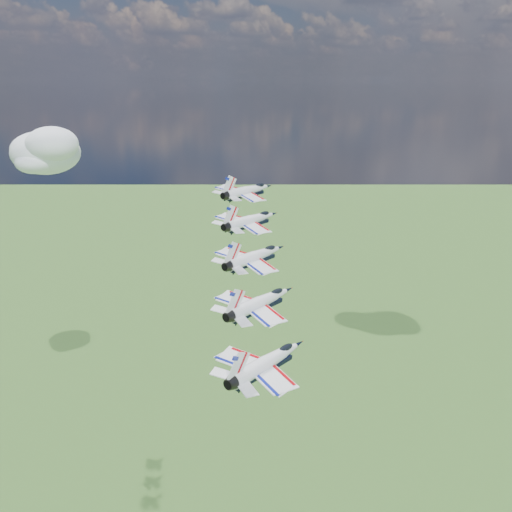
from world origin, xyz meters
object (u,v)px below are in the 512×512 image
Objects in this scene: jet_0 at (248,190)px; jet_1 at (252,220)px; jet_4 at (268,361)px; jet_3 at (261,302)px; jet_2 at (256,256)px.

jet_1 is at bearing -46.72° from jet_0.
jet_0 reaches higher than jet_4.
jet_0 is 32.89m from jet_3.
jet_1 is (6.89, -8.09, -2.69)m from jet_0.
jet_0 is 1.00× the size of jet_2.
jet_4 is (6.89, -8.09, -2.69)m from jet_3.
jet_2 is 1.00× the size of jet_3.
jet_4 is at bearing -46.72° from jet_1.
jet_2 is at bearing -46.72° from jet_0.
jet_0 is 1.00× the size of jet_4.
jet_1 reaches higher than jet_2.
jet_1 is at bearing 133.28° from jet_2.
jet_2 is at bearing 133.28° from jet_4.
jet_0 is at bearing 133.28° from jet_1.
jet_3 is at bearing -46.72° from jet_0.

